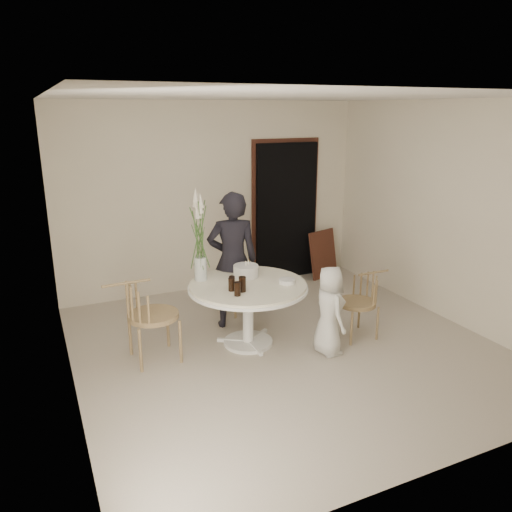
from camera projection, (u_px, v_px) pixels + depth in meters
name	position (u px, v px, depth m)	size (l,w,h in m)	color
ground	(285.00, 347.00, 5.64)	(4.50, 4.50, 0.00)	beige
room_shell	(288.00, 205.00, 5.18)	(4.50, 4.50, 4.50)	silver
doorway	(286.00, 212.00, 7.71)	(1.00, 0.10, 2.10)	black
door_trim	(285.00, 208.00, 7.73)	(1.12, 0.03, 2.22)	#53281C
table	(248.00, 293.00, 5.54)	(1.33, 1.33, 0.73)	white
picture_frame	(323.00, 254.00, 7.91)	(0.56, 0.04, 0.75)	#53281C
chair_far	(235.00, 269.00, 6.61)	(0.51, 0.54, 0.84)	#9D8555
chair_right	(365.00, 295.00, 5.80)	(0.48, 0.45, 0.78)	#9D8555
chair_left	(141.00, 309.00, 5.15)	(0.58, 0.54, 0.92)	#9D8555
girl	(233.00, 261.00, 5.98)	(0.61, 0.40, 1.67)	black
boy	(329.00, 311.00, 5.37)	(0.48, 0.32, 0.99)	silver
birthday_cake	(246.00, 271.00, 5.71)	(0.29, 0.29, 0.19)	silver
cola_tumbler_a	(242.00, 284.00, 5.25)	(0.08, 0.08, 0.16)	black
cola_tumbler_b	(237.00, 289.00, 5.13)	(0.07, 0.07, 0.15)	black
cola_tumbler_c	(231.00, 284.00, 5.27)	(0.07, 0.07, 0.14)	black
cola_tumbler_d	(232.00, 282.00, 5.35)	(0.06, 0.06, 0.14)	black
plate_stack	(287.00, 281.00, 5.52)	(0.18, 0.18, 0.05)	white
flower_vase	(200.00, 237.00, 5.49)	(0.14, 0.14, 1.05)	silver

